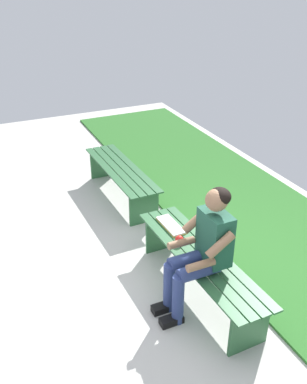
{
  "coord_description": "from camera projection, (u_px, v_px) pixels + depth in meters",
  "views": [
    {
      "loc": [
        -2.85,
        1.8,
        2.95
      ],
      "look_at": [
        0.75,
        0.15,
        0.8
      ],
      "focal_mm": 40.12,
      "sensor_mm": 36.0,
      "label": 1
    }
  ],
  "objects": [
    {
      "name": "book_open",
      "position": [
        171.0,
        225.0,
        4.57
      ],
      "size": [
        0.42,
        0.17,
        0.02
      ],
      "rotation": [
        0.0,
        0.0,
        0.03
      ],
      "color": "white",
      "rests_on": "bench_near"
    },
    {
      "name": "ground_plane",
      "position": [
        73.0,
        259.0,
        4.85
      ],
      "size": [
        10.0,
        7.0,
        0.04
      ],
      "primitive_type": "cube",
      "color": "beige"
    },
    {
      "name": "bench_near",
      "position": [
        200.0,
        263.0,
        4.18
      ],
      "size": [
        1.86,
        0.49,
        0.45
      ],
      "rotation": [
        0.0,
        0.0,
        0.03
      ],
      "color": "#2D6038",
      "rests_on": "ground"
    },
    {
      "name": "person_seated",
      "position": [
        202.0,
        248.0,
        3.82
      ],
      "size": [
        0.5,
        0.69,
        1.26
      ],
      "color": "#1E513D",
      "rests_on": "ground"
    },
    {
      "name": "bench_far",
      "position": [
        121.0,
        175.0,
        5.9
      ],
      "size": [
        1.73,
        0.49,
        0.45
      ],
      "rotation": [
        0.0,
        0.0,
        0.03
      ],
      "color": "#2D6038",
      "rests_on": "ground"
    },
    {
      "name": "grass_strip",
      "position": [
        246.0,
        211.0,
        5.69
      ],
      "size": [
        9.0,
        1.96,
        0.03
      ],
      "primitive_type": "cube",
      "color": "#2D6B28",
      "rests_on": "ground"
    },
    {
      "name": "apple",
      "position": [
        179.0,
        240.0,
        4.27
      ],
      "size": [
        0.09,
        0.09,
        0.09
      ],
      "primitive_type": "sphere",
      "color": "red",
      "rests_on": "bench_near"
    }
  ]
}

